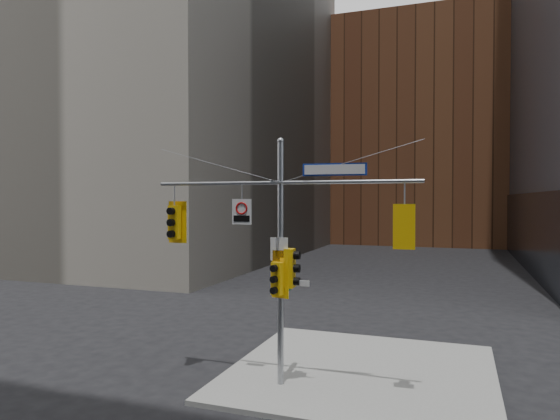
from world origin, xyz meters
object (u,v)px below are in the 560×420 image
Objects in this scene: traffic_light_west_arm at (175,222)px; traffic_light_east_arm at (404,226)px; signal_assembly at (280,237)px; traffic_light_pole_front at (277,279)px; street_sign_blade at (334,169)px; traffic_light_pole_side at (291,268)px; regulatory_sign_arm at (242,211)px.

traffic_light_east_arm is (7.03, -0.01, 0.00)m from traffic_light_west_arm.
signal_assembly reaches higher than traffic_light_west_arm.
traffic_light_east_arm is 3.83m from traffic_light_pole_front.
traffic_light_east_arm is 0.67× the size of street_sign_blade.
street_sign_blade is (1.26, -0.01, 2.81)m from traffic_light_pole_side.
street_sign_blade reaches higher than traffic_light_pole_front.
traffic_light_pole_front is at bearing -174.86° from street_sign_blade.
signal_assembly is at bearing 0.50° from traffic_light_west_arm.
street_sign_blade is (1.59, 0.27, 3.09)m from traffic_light_pole_front.
signal_assembly is 3.55m from traffic_light_west_arm.
traffic_light_west_arm reaches higher than traffic_light_pole_front.
traffic_light_east_arm is 3.41m from traffic_light_pole_side.
street_sign_blade reaches higher than regulatory_sign_arm.
street_sign_blade is at bearing 21.97° from traffic_light_pole_front.
signal_assembly is 6.89× the size of traffic_light_pole_front.
signal_assembly is 1.19m from traffic_light_pole_front.
traffic_light_pole_front is (-0.33, -0.28, -0.28)m from traffic_light_pole_side.
signal_assembly is 7.12× the size of traffic_light_pole_side.
traffic_light_pole_front is 2.28m from regulatory_sign_arm.
traffic_light_east_arm is at bearing -4.57° from street_sign_blade.
traffic_light_west_arm is 1.17× the size of traffic_light_pole_side.
traffic_light_west_arm is 2.34m from regulatory_sign_arm.
signal_assembly is 3.52m from traffic_light_east_arm.
traffic_light_west_arm is (-3.53, 0.01, 0.38)m from signal_assembly.
traffic_light_east_arm is 2.46m from street_sign_blade.
traffic_light_pole_front is 0.65× the size of street_sign_blade.
traffic_light_east_arm is 1.06× the size of traffic_light_pole_side.
traffic_light_pole_side is at bearing 175.20° from street_sign_blade.
signal_assembly is at bearing -2.40° from traffic_light_east_arm.
traffic_light_west_arm is 4.06m from traffic_light_pole_side.
street_sign_blade is at bearing -2.74° from regulatory_sign_arm.
traffic_light_pole_front is at bearing -14.70° from regulatory_sign_arm.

